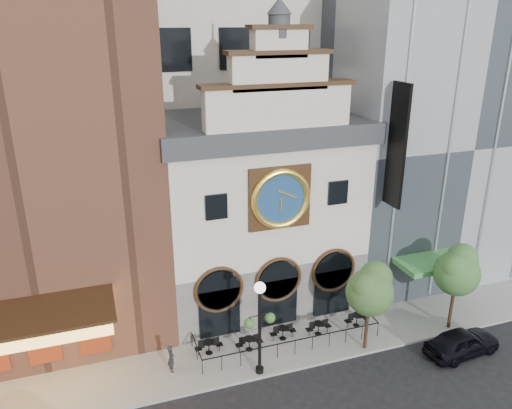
{
  "coord_description": "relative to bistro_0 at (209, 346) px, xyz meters",
  "views": [
    {
      "loc": [
        -9.61,
        -20.12,
        17.8
      ],
      "look_at": [
        -0.67,
        6.0,
        7.5
      ],
      "focal_mm": 35.0,
      "sensor_mm": 36.0,
      "label": 1
    }
  ],
  "objects": [
    {
      "name": "ground",
      "position": [
        4.54,
        -2.82,
        -0.61
      ],
      "size": [
        120.0,
        120.0,
        0.0
      ],
      "primitive_type": "plane",
      "color": "black",
      "rests_on": "ground"
    },
    {
      "name": "sidewalk",
      "position": [
        4.54,
        -0.32,
        -0.54
      ],
      "size": [
        44.0,
        5.0,
        0.15
      ],
      "primitive_type": "cube",
      "color": "gray",
      "rests_on": "ground"
    },
    {
      "name": "clock_building",
      "position": [
        4.54,
        5.0,
        6.07
      ],
      "size": [
        12.6,
        8.78,
        18.65
      ],
      "color": "#605E5B",
      "rests_on": "ground"
    },
    {
      "name": "theater_building",
      "position": [
        -8.46,
        7.13,
        11.99
      ],
      "size": [
        14.0,
        15.6,
        25.0
      ],
      "color": "brown",
      "rests_on": "ground"
    },
    {
      "name": "retail_building",
      "position": [
        17.54,
        7.16,
        9.53
      ],
      "size": [
        14.0,
        14.4,
        20.0
      ],
      "color": "gray",
      "rests_on": "ground"
    },
    {
      "name": "cafe_railing",
      "position": [
        4.54,
        -0.32,
        -0.01
      ],
      "size": [
        10.6,
        2.6,
        0.9
      ],
      "primitive_type": null,
      "color": "black",
      "rests_on": "sidewalk"
    },
    {
      "name": "bistro_0",
      "position": [
        0.0,
        0.0,
        0.0
      ],
      "size": [
        1.58,
        0.68,
        0.9
      ],
      "color": "black",
      "rests_on": "sidewalk"
    },
    {
      "name": "bistro_1",
      "position": [
        2.24,
        -0.43,
        0.0
      ],
      "size": [
        1.58,
        0.68,
        0.9
      ],
      "color": "black",
      "rests_on": "sidewalk"
    },
    {
      "name": "bistro_2",
      "position": [
        4.43,
        -0.08,
        0.0
      ],
      "size": [
        1.58,
        0.68,
        0.9
      ],
      "color": "black",
      "rests_on": "sidewalk"
    },
    {
      "name": "bistro_3",
      "position": [
        6.6,
        -0.34,
        0.0
      ],
      "size": [
        1.58,
        0.68,
        0.9
      ],
      "color": "black",
      "rests_on": "sidewalk"
    },
    {
      "name": "bistro_4",
      "position": [
        9.19,
        -0.3,
        0.0
      ],
      "size": [
        1.58,
        0.68,
        0.9
      ],
      "color": "black",
      "rests_on": "sidewalk"
    },
    {
      "name": "car_right",
      "position": [
        13.52,
        -4.44,
        0.15
      ],
      "size": [
        4.64,
        2.21,
        1.53
      ],
      "primitive_type": "imported",
      "rotation": [
        0.0,
        0.0,
        1.66
      ],
      "color": "black",
      "rests_on": "ground"
    },
    {
      "name": "pedestrian",
      "position": [
        -2.23,
        -0.8,
        0.32
      ],
      "size": [
        0.4,
        0.59,
        1.57
      ],
      "primitive_type": "imported",
      "rotation": [
        0.0,
        0.0,
        1.61
      ],
      "color": "black",
      "rests_on": "sidewalk"
    },
    {
      "name": "lamppost",
      "position": [
        2.16,
        -2.42,
        2.88
      ],
      "size": [
        1.72,
        0.69,
        5.41
      ],
      "rotation": [
        0.0,
        0.0,
        0.12
      ],
      "color": "black",
      "rests_on": "sidewalk"
    },
    {
      "name": "tree_left",
      "position": [
        8.59,
        -2.36,
        3.37
      ],
      "size": [
        2.71,
        2.61,
        5.22
      ],
      "color": "#382619",
      "rests_on": "sidewalk"
    },
    {
      "name": "tree_right",
      "position": [
        14.49,
        -2.2,
        3.44
      ],
      "size": [
        2.76,
        2.66,
        5.32
      ],
      "color": "#382619",
      "rests_on": "sidewalk"
    }
  ]
}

